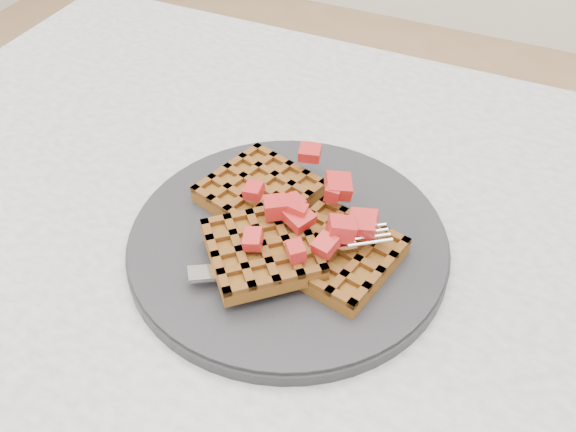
% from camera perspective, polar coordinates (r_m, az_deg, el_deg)
% --- Properties ---
extents(table, '(1.20, 0.80, 0.75)m').
position_cam_1_polar(table, '(0.64, 7.80, -13.90)').
color(table, silver).
rests_on(table, ground).
extents(plate, '(0.29, 0.29, 0.02)m').
position_cam_1_polar(plate, '(0.58, -0.00, -2.31)').
color(plate, black).
rests_on(plate, table).
extents(waffles, '(0.21, 0.19, 0.03)m').
position_cam_1_polar(waffles, '(0.56, -0.15, -1.19)').
color(waffles, brown).
rests_on(waffles, plate).
extents(strawberry_pile, '(0.15, 0.15, 0.02)m').
position_cam_1_polar(strawberry_pile, '(0.54, -0.00, 1.07)').
color(strawberry_pile, '#9E0E11').
rests_on(strawberry_pile, waffles).
extents(fork, '(0.16, 0.12, 0.02)m').
position_cam_1_polar(fork, '(0.54, 1.50, -4.04)').
color(fork, silver).
rests_on(fork, plate).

